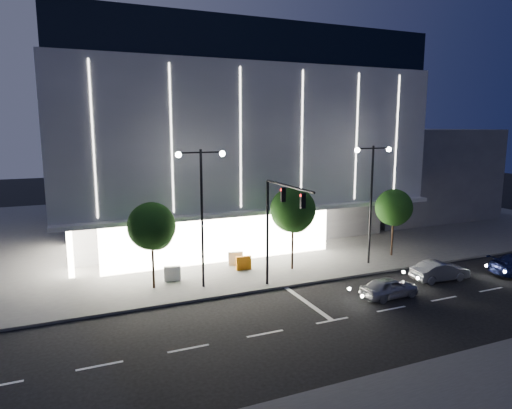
{
  "coord_description": "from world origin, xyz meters",
  "views": [
    {
      "loc": [
        -10.98,
        -21.27,
        10.44
      ],
      "look_at": [
        1.37,
        7.53,
        5.0
      ],
      "focal_mm": 32.0,
      "sensor_mm": 36.0,
      "label": 1
    }
  ],
  "objects": [
    {
      "name": "street_lamp_west",
      "position": [
        -3.0,
        6.0,
        5.96
      ],
      "size": [
        3.16,
        0.36,
        9.0
      ],
      "color": "black",
      "rests_on": "ground"
    },
    {
      "name": "traffic_mast",
      "position": [
        1.0,
        3.34,
        5.03
      ],
      "size": [
        0.33,
        5.89,
        7.07
      ],
      "color": "black",
      "rests_on": "ground"
    },
    {
      "name": "barrier_d",
      "position": [
        0.56,
        9.54,
        0.65
      ],
      "size": [
        1.13,
        0.47,
        1.0
      ],
      "primitive_type": "cube",
      "rotation": [
        0.0,
        0.0,
        -0.21
      ],
      "color": "silver",
      "rests_on": "sidewalk_museum"
    },
    {
      "name": "tree_right",
      "position": [
        13.03,
        7.02,
        3.88
      ],
      "size": [
        2.91,
        2.91,
        5.51
      ],
      "color": "black",
      "rests_on": "ground"
    },
    {
      "name": "car_second",
      "position": [
        12.29,
        1.18,
        0.67
      ],
      "size": [
        4.13,
        1.68,
        1.33
      ],
      "primitive_type": "imported",
      "rotation": [
        0.0,
        0.0,
        1.5
      ],
      "color": "gray",
      "rests_on": "ground"
    },
    {
      "name": "barrier_c",
      "position": [
        0.68,
        8.2,
        0.65
      ],
      "size": [
        1.12,
        0.34,
        1.0
      ],
      "primitive_type": "cube",
      "rotation": [
        0.0,
        0.0,
        -0.09
      ],
      "color": "orange",
      "rests_on": "sidewalk_museum"
    },
    {
      "name": "ground",
      "position": [
        0.0,
        0.0,
        0.0
      ],
      "size": [
        160.0,
        160.0,
        0.0
      ],
      "primitive_type": "plane",
      "color": "black",
      "rests_on": "ground"
    },
    {
      "name": "tree_mid",
      "position": [
        4.03,
        7.02,
        4.33
      ],
      "size": [
        3.25,
        3.25,
        6.15
      ],
      "color": "black",
      "rests_on": "ground"
    },
    {
      "name": "street_lamp_east",
      "position": [
        10.0,
        6.0,
        5.96
      ],
      "size": [
        3.16,
        0.36,
        9.0
      ],
      "color": "black",
      "rests_on": "ground"
    },
    {
      "name": "museum",
      "position": [
        2.98,
        22.31,
        9.27
      ],
      "size": [
        30.0,
        25.8,
        18.0
      ],
      "color": "#4C4C51",
      "rests_on": "ground"
    },
    {
      "name": "barrier_b",
      "position": [
        -4.59,
        7.87,
        0.65
      ],
      "size": [
        1.13,
        0.45,
        1.0
      ],
      "primitive_type": "cube",
      "rotation": [
        0.0,
        0.0,
        -0.19
      ],
      "color": "silver",
      "rests_on": "sidewalk_museum"
    },
    {
      "name": "car_lead",
      "position": [
        7.03,
        -0.0,
        0.64
      ],
      "size": [
        3.85,
        1.69,
        1.29
      ],
      "primitive_type": "imported",
      "rotation": [
        0.0,
        0.0,
        1.61
      ],
      "color": "#A8AAAF",
      "rests_on": "ground"
    },
    {
      "name": "tree_left",
      "position": [
        -5.97,
        7.02,
        4.03
      ],
      "size": [
        3.02,
        3.02,
        5.72
      ],
      "color": "black",
      "rests_on": "ground"
    },
    {
      "name": "annex_building",
      "position": [
        26.0,
        24.0,
        5.0
      ],
      "size": [
        16.0,
        20.0,
        10.0
      ],
      "primitive_type": "cube",
      "color": "#4C4C51",
      "rests_on": "ground"
    },
    {
      "name": "sidewalk_museum",
      "position": [
        5.0,
        24.0,
        0.07
      ],
      "size": [
        70.0,
        40.0,
        0.15
      ],
      "primitive_type": "cube",
      "color": "#474747",
      "rests_on": "ground"
    }
  ]
}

